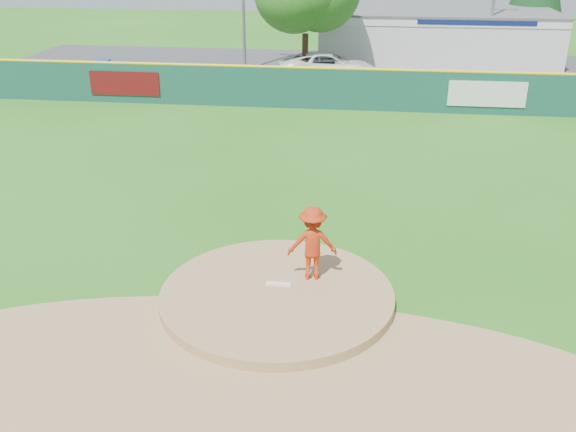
# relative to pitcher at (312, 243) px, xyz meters

# --- Properties ---
(ground) EXTENTS (120.00, 120.00, 0.00)m
(ground) POSITION_rel_pitcher_xyz_m (-0.75, -0.78, -1.17)
(ground) COLOR #286B19
(ground) RESTS_ON ground
(pitchers_mound) EXTENTS (5.50, 5.50, 0.50)m
(pitchers_mound) POSITION_rel_pitcher_xyz_m (-0.75, -0.78, -1.17)
(pitchers_mound) COLOR #9E774C
(pitchers_mound) RESTS_ON ground
(pitching_rubber) EXTENTS (0.60, 0.15, 0.04)m
(pitching_rubber) POSITION_rel_pitcher_xyz_m (-0.75, -0.48, -0.90)
(pitching_rubber) COLOR white
(pitching_rubber) RESTS_ON pitchers_mound
(infield_dirt_arc) EXTENTS (15.40, 15.40, 0.01)m
(infield_dirt_arc) POSITION_rel_pitcher_xyz_m (-0.75, -3.78, -1.17)
(infield_dirt_arc) COLOR #9E774C
(infield_dirt_arc) RESTS_ON ground
(parking_lot) EXTENTS (44.00, 16.00, 0.02)m
(parking_lot) POSITION_rel_pitcher_xyz_m (-0.75, 26.22, -1.16)
(parking_lot) COLOR #38383A
(parking_lot) RESTS_ON ground
(pitcher) EXTENTS (1.28, 0.86, 1.85)m
(pitcher) POSITION_rel_pitcher_xyz_m (0.00, 0.00, 0.00)
(pitcher) COLOR #BA2D0F
(pitcher) RESTS_ON pitchers_mound
(van) EXTENTS (5.99, 3.35, 1.58)m
(van) POSITION_rel_pitcher_xyz_m (-1.39, 24.11, -0.36)
(van) COLOR white
(van) RESTS_ON parking_lot
(pool_building_grp) EXTENTS (15.20, 8.20, 3.31)m
(pool_building_grp) POSITION_rel_pitcher_xyz_m (5.25, 31.21, 0.49)
(pool_building_grp) COLOR silver
(pool_building_grp) RESTS_ON ground
(fence_banners) EXTENTS (21.34, 0.04, 1.20)m
(fence_banners) POSITION_rel_pitcher_xyz_m (-2.25, 17.14, -0.17)
(fence_banners) COLOR #5C0D0E
(fence_banners) RESTS_ON ground
(playground_slide) EXTENTS (0.88, 2.48, 1.37)m
(playground_slide) POSITION_rel_pitcher_xyz_m (-14.02, 21.14, -0.48)
(playground_slide) COLOR #1928D6
(playground_slide) RESTS_ON ground
(outfield_fence) EXTENTS (40.00, 0.14, 2.07)m
(outfield_fence) POSITION_rel_pitcher_xyz_m (-0.75, 17.22, -0.08)
(outfield_fence) COLOR #144439
(outfield_fence) RESTS_ON ground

